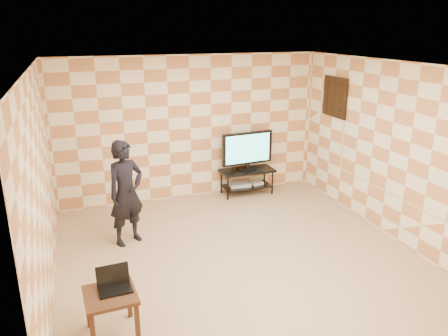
{
  "coord_description": "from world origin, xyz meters",
  "views": [
    {
      "loc": [
        -2.06,
        -5.26,
        3.16
      ],
      "look_at": [
        0.0,
        0.6,
        1.15
      ],
      "focal_mm": 35.0,
      "sensor_mm": 36.0,
      "label": 1
    }
  ],
  "objects_px": {
    "person": "(126,193)",
    "tv_stand": "(247,176)",
    "side_table": "(111,301)",
    "tv": "(247,149)"
  },
  "relations": [
    {
      "from": "tv",
      "to": "side_table",
      "type": "bearing_deg",
      "value": -130.94
    },
    {
      "from": "tv_stand",
      "to": "side_table",
      "type": "height_order",
      "value": "same"
    },
    {
      "from": "tv_stand",
      "to": "tv",
      "type": "distance_m",
      "value": 0.55
    },
    {
      "from": "tv_stand",
      "to": "tv",
      "type": "xyz_separation_m",
      "value": [
        -0.0,
        -0.0,
        0.55
      ]
    },
    {
      "from": "side_table",
      "to": "person",
      "type": "distance_m",
      "value": 2.18
    },
    {
      "from": "tv_stand",
      "to": "person",
      "type": "bearing_deg",
      "value": -152.46
    },
    {
      "from": "person",
      "to": "tv_stand",
      "type": "bearing_deg",
      "value": 0.82
    },
    {
      "from": "tv_stand",
      "to": "person",
      "type": "height_order",
      "value": "person"
    },
    {
      "from": "side_table",
      "to": "person",
      "type": "bearing_deg",
      "value": 77.75
    },
    {
      "from": "person",
      "to": "side_table",
      "type": "bearing_deg",
      "value": -128.98
    }
  ]
}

